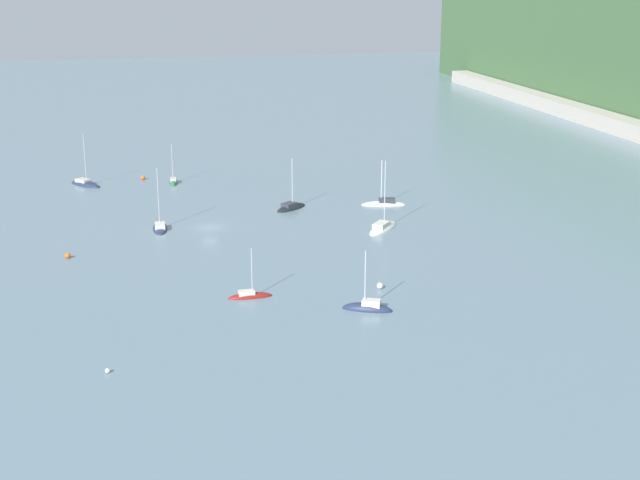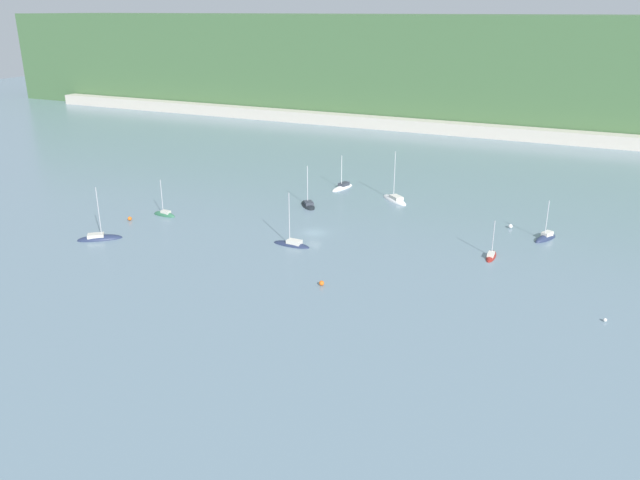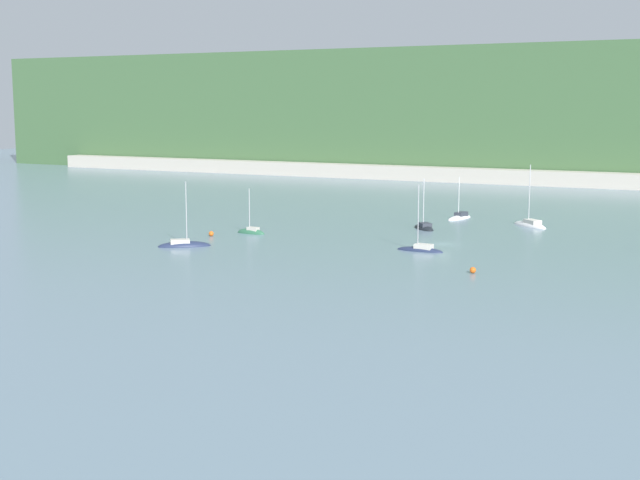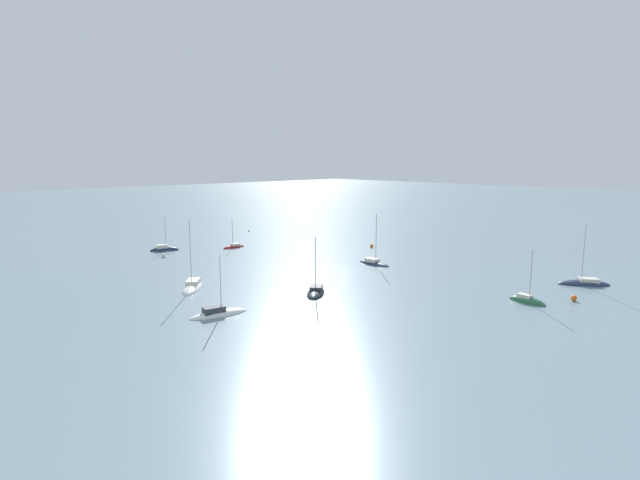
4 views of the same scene
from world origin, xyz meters
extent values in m
plane|color=slate|center=(0.00, 0.00, 0.00)|extent=(600.00, 600.00, 0.00)
cube|color=#42663D|center=(0.00, 143.31, 19.40)|extent=(420.49, 56.17, 38.81)
cube|color=beige|center=(0.00, 111.72, 2.02)|extent=(357.41, 6.00, 4.05)
ellipsoid|color=white|center=(-7.87, 31.81, 0.00)|extent=(3.75, 8.16, 1.43)
cube|color=#333842|center=(-7.74, 32.43, 0.83)|extent=(2.09, 3.09, 0.86)
cylinder|color=silver|center=(-7.94, 31.42, 4.24)|extent=(0.14, 0.14, 7.70)
ellipsoid|color=#2D6647|center=(-33.32, -3.72, 0.00)|extent=(5.54, 1.91, 1.77)
cube|color=beige|center=(-32.88, -3.74, 0.81)|extent=(2.02, 1.24, 0.64)
cylinder|color=#B2B2B7|center=(-33.59, -3.71, 4.09)|extent=(0.14, 0.14, 7.21)
ellipsoid|color=white|center=(6.93, 27.41, 0.00)|extent=(8.54, 7.74, 1.68)
cube|color=silver|center=(7.48, 26.96, 0.87)|extent=(3.65, 3.48, 0.81)
cylinder|color=silver|center=(6.59, 27.70, 5.81)|extent=(0.14, 0.14, 10.70)
ellipsoid|color=#232D4C|center=(-35.14, -20.52, 0.00)|extent=(8.03, 7.18, 1.64)
cube|color=beige|center=(-35.65, -20.93, 0.79)|extent=(3.45, 3.28, 0.68)
cylinder|color=#B2B2B7|center=(-34.82, -20.26, 5.26)|extent=(0.14, 0.14, 9.62)
ellipsoid|color=#232D4C|center=(-0.95, -7.82, 0.00)|extent=(7.43, 2.51, 1.20)
cube|color=silver|center=(-0.36, -7.84, 0.71)|extent=(2.70, 1.69, 0.75)
cylinder|color=#B2B2B7|center=(-1.31, -7.81, 5.15)|extent=(0.14, 0.14, 9.64)
ellipsoid|color=black|center=(-8.99, 15.31, 0.00)|extent=(6.51, 7.06, 1.55)
cube|color=#333842|center=(-8.63, 14.87, 0.79)|extent=(3.00, 3.10, 0.72)
cylinder|color=silver|center=(-9.22, 15.58, 4.68)|extent=(0.14, 0.14, 8.51)
sphere|color=orange|center=(11.66, -21.65, 0.41)|extent=(0.82, 0.82, 0.82)
sphere|color=orange|center=(-37.60, -9.44, 0.42)|extent=(0.85, 0.85, 0.85)
camera|label=1|loc=(139.72, -12.42, 40.12)|focal=50.00mm
camera|label=2|loc=(49.58, -102.48, 40.81)|focal=35.00mm
camera|label=3|loc=(46.08, -132.61, 21.75)|focal=50.00mm
camera|label=4|loc=(-63.27, 65.63, 20.48)|focal=28.00mm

